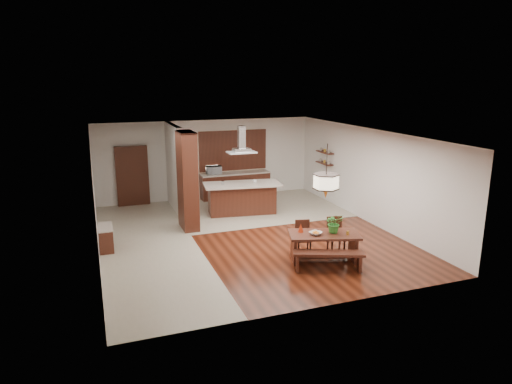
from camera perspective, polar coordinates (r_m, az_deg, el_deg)
name	(u,v)px	position (r m, az deg, el deg)	size (l,w,h in m)	color
room_shell	(246,164)	(12.59, -1.28, 3.47)	(9.00, 9.04, 2.92)	#38140A
tile_hallway	(149,247)	(12.57, -13.27, -6.68)	(2.50, 9.00, 0.01)	#B0A893
tile_kitchen	(257,208)	(15.77, 0.13, -2.03)	(5.50, 4.00, 0.01)	#B0A893
soffit_band	(246,135)	(12.47, -1.31, 7.19)	(8.00, 9.00, 0.02)	#3D1B0F
partition_pier	(187,181)	(13.50, -8.56, 1.39)	(0.45, 1.00, 2.90)	black
partition_stub	(175,168)	(15.52, -10.14, 2.98)	(0.18, 2.40, 2.90)	silver
hallway_console	(106,238)	(12.60, -18.27, -5.48)	(0.37, 0.88, 0.63)	black
hallway_doorway	(132,176)	(16.51, -15.20, 1.94)	(1.10, 0.20, 2.10)	black
rear_counter	(235,185)	(17.13, -2.62, 0.89)	(2.60, 0.62, 0.95)	black
kitchen_window	(233,150)	(17.13, -2.93, 5.23)	(2.60, 0.08, 1.50)	#A76C32
shelf_lower	(324,163)	(16.60, 8.55, 3.58)	(0.26, 0.90, 0.04)	black
shelf_upper	(325,152)	(16.53, 8.60, 4.94)	(0.26, 0.90, 0.04)	black
dining_table	(324,241)	(11.31, 8.47, -6.03)	(1.87, 1.31, 0.70)	black
dining_bench	(328,261)	(10.86, 9.03, -8.55)	(1.65, 0.36, 0.46)	black
dining_chair_left	(303,237)	(11.75, 5.95, -5.66)	(0.38, 0.38, 0.85)	black
dining_chair_right	(336,236)	(11.89, 10.00, -5.38)	(0.41, 0.41, 0.92)	black
pendant_lantern	(326,171)	(10.85, 8.80, 2.57)	(0.64, 0.64, 1.31)	beige
foliage_plant	(334,223)	(11.28, 9.76, -3.83)	(0.44, 0.38, 0.49)	#2F7C29
fruit_bowl	(316,233)	(11.13, 7.46, -5.13)	(0.29, 0.29, 0.07)	beige
napkin_cone	(301,228)	(11.25, 5.62, -4.47)	(0.14, 0.14, 0.22)	#A7260B
gold_ornament	(348,233)	(11.24, 11.39, -5.03)	(0.07, 0.07, 0.09)	gold
kitchen_island	(242,198)	(15.07, -1.77, -0.74)	(2.62, 1.42, 1.03)	black
range_hood	(241,139)	(14.70, -1.83, 6.59)	(0.90, 0.55, 0.87)	silver
island_cup	(255,181)	(14.97, -0.16, 1.35)	(0.14, 0.14, 0.11)	silver
microwave	(214,170)	(16.79, -5.31, 2.74)	(0.54, 0.36, 0.30)	silver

